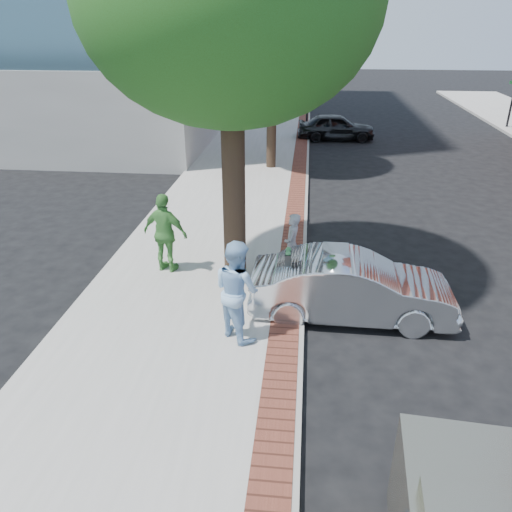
# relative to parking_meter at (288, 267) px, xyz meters

# --- Properties ---
(ground) EXTENTS (120.00, 120.00, 0.00)m
(ground) POSITION_rel_parking_meter_xyz_m (-0.71, -0.46, -1.21)
(ground) COLOR black
(ground) RESTS_ON ground
(sidewalk) EXTENTS (5.00, 60.00, 0.15)m
(sidewalk) POSITION_rel_parking_meter_xyz_m (-2.21, 7.54, -1.13)
(sidewalk) COLOR #9E9991
(sidewalk) RESTS_ON ground
(brick_strip) EXTENTS (0.60, 60.00, 0.01)m
(brick_strip) POSITION_rel_parking_meter_xyz_m (-0.01, 7.54, -1.05)
(brick_strip) COLOR brown
(brick_strip) RESTS_ON sidewalk
(curb) EXTENTS (0.10, 60.00, 0.15)m
(curb) POSITION_rel_parking_meter_xyz_m (0.34, 7.54, -1.13)
(curb) COLOR gray
(curb) RESTS_ON ground
(office_base) EXTENTS (18.20, 22.20, 4.00)m
(office_base) POSITION_rel_parking_meter_xyz_m (-13.71, 21.54, 0.79)
(office_base) COLOR gray
(office_base) RESTS_ON ground
(signal_near) EXTENTS (0.70, 0.15, 3.80)m
(signal_near) POSITION_rel_parking_meter_xyz_m (0.19, 21.54, 1.05)
(signal_near) COLOR black
(signal_near) RESTS_ON ground
(tree_far) EXTENTS (4.80, 4.80, 7.14)m
(tree_far) POSITION_rel_parking_meter_xyz_m (-1.21, 11.54, 4.09)
(tree_far) COLOR black
(tree_far) RESTS_ON sidewalk
(parking_meter) EXTENTS (0.12, 0.32, 1.47)m
(parking_meter) POSITION_rel_parking_meter_xyz_m (0.00, 0.00, 0.00)
(parking_meter) COLOR gray
(parking_meter) RESTS_ON sidewalk
(person_gray) EXTENTS (0.43, 0.61, 1.57)m
(person_gray) POSITION_rel_parking_meter_xyz_m (0.03, 1.74, -0.27)
(person_gray) COLOR #A6A6AB
(person_gray) RESTS_ON sidewalk
(person_officer) EXTENTS (1.24, 1.23, 2.02)m
(person_officer) POSITION_rel_parking_meter_xyz_m (-0.93, -0.96, -0.04)
(person_officer) COLOR #98C3EB
(person_officer) RESTS_ON sidewalk
(person_green) EXTENTS (1.25, 0.76, 1.98)m
(person_green) POSITION_rel_parking_meter_xyz_m (-3.04, 1.65, -0.06)
(person_green) COLOR #4E9845
(person_green) RESTS_ON sidewalk
(sedan_silver) EXTENTS (4.30, 1.55, 1.41)m
(sedan_silver) POSITION_rel_parking_meter_xyz_m (1.36, 0.18, -0.50)
(sedan_silver) COLOR silver
(sedan_silver) RESTS_ON ground
(bg_car) EXTENTS (4.11, 1.85, 1.37)m
(bg_car) POSITION_rel_parking_meter_xyz_m (1.76, 17.70, -0.52)
(bg_car) COLOR black
(bg_car) RESTS_ON ground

